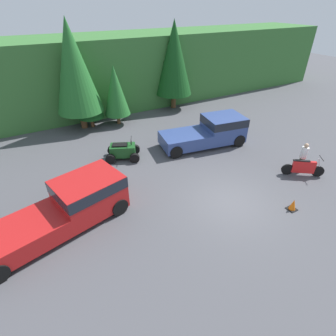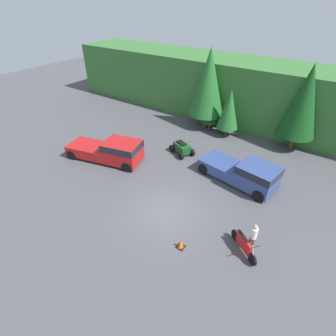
# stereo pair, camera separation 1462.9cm
# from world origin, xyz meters

# --- Properties ---
(ground_plane) EXTENTS (80.00, 80.00, 0.00)m
(ground_plane) POSITION_xyz_m (0.00, 0.00, 0.00)
(ground_plane) COLOR #4C4C51
(hillside_backdrop) EXTENTS (44.00, 6.00, 5.75)m
(hillside_backdrop) POSITION_xyz_m (0.00, 16.00, 2.87)
(hillside_backdrop) COLOR #387033
(hillside_backdrop) RESTS_ON ground_plane
(tree_left) EXTENTS (3.24, 3.24, 7.36)m
(tree_left) POSITION_xyz_m (-3.92, 12.09, 4.32)
(tree_left) COLOR brown
(tree_left) RESTS_ON ground_plane
(tree_mid_left) EXTENTS (1.88, 1.88, 4.27)m
(tree_mid_left) POSITION_xyz_m (-3.33, 11.92, 2.51)
(tree_mid_left) COLOR brown
(tree_mid_left) RESTS_ON ground_plane
(tree_mid_right) EXTENTS (1.91, 1.91, 4.35)m
(tree_mid_right) POSITION_xyz_m (-1.41, 11.52, 2.56)
(tree_mid_right) COLOR brown
(tree_mid_right) RESTS_ON ground_plane
(tree_right) EXTENTS (3.06, 3.06, 6.96)m
(tree_right) POSITION_xyz_m (4.12, 12.64, 4.09)
(tree_right) COLOR brown
(tree_right) RESTS_ON ground_plane
(pickup_truck_red) EXTENTS (6.31, 3.52, 1.81)m
(pickup_truck_red) POSITION_xyz_m (-6.85, 2.29, 0.96)
(pickup_truck_red) COLOR red
(pickup_truck_red) RESTS_ON ground_plane
(pickup_truck_second) EXTENTS (5.71, 2.94, 1.81)m
(pickup_truck_second) POSITION_xyz_m (2.77, 5.39, 0.95)
(pickup_truck_second) COLOR #334784
(pickup_truck_second) RESTS_ON ground_plane
(dirt_bike) EXTENTS (1.85, 1.39, 1.16)m
(dirt_bike) POSITION_xyz_m (4.91, -0.09, 0.48)
(dirt_bike) COLOR black
(dirt_bike) RESTS_ON ground_plane
(quad_atv) EXTENTS (2.35, 2.00, 1.24)m
(quad_atv) POSITION_xyz_m (-2.98, 6.38, 0.49)
(quad_atv) COLOR black
(quad_atv) RESTS_ON ground_plane
(rider_person) EXTENTS (0.48, 0.48, 1.73)m
(rider_person) POSITION_xyz_m (5.18, 0.28, 0.94)
(rider_person) COLOR brown
(rider_person) RESTS_ON ground_plane
(traffic_cone) EXTENTS (0.42, 0.42, 0.55)m
(traffic_cone) POSITION_xyz_m (2.15, -1.73, 0.25)
(traffic_cone) COLOR black
(traffic_cone) RESTS_ON ground_plane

